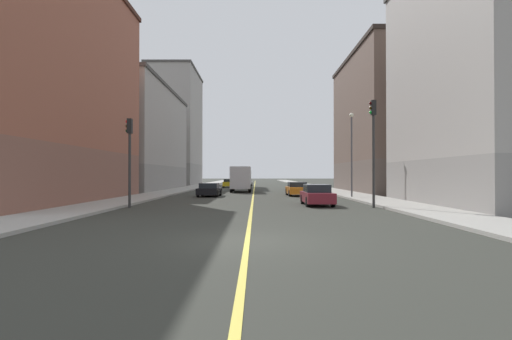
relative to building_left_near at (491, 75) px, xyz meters
name	(u,v)px	position (x,y,z in m)	size (l,w,h in m)	color
ground_plane	(249,241)	(-15.41, -14.08, -8.47)	(400.00, 400.00, 0.00)	#30322B
sidewalk_left	(319,188)	(-5.88, 34.92, -8.39)	(3.40, 168.00, 0.15)	#9E9B93
sidewalk_right	(193,188)	(-24.94, 34.92, -8.39)	(3.40, 168.00, 0.15)	#9E9B93
lane_center_stripe	(256,188)	(-15.41, 34.92, -8.46)	(0.16, 154.00, 0.01)	#E5D14C
building_left_near	(491,75)	(0.00, 0.00, 0.00)	(8.67, 15.81, 16.91)	gray
building_left_mid	(388,123)	(0.00, 21.04, -0.45)	(8.67, 19.94, 16.01)	brown
building_right_corner	(40,81)	(-30.83, 2.64, 0.27)	(8.67, 22.04, 17.45)	brown
building_right_midblock	(141,139)	(-30.83, 28.05, -1.64)	(8.67, 25.48, 13.64)	gray
building_right_distant	(178,128)	(-30.83, 52.61, 2.61)	(8.67, 16.58, 22.13)	gray
traffic_light_left_near	(375,139)	(-8.00, -1.66, -4.26)	(0.40, 0.32, 6.56)	#2D2D2D
traffic_light_right_near	(132,150)	(-22.86, -1.66, -4.91)	(0.40, 0.32, 5.44)	#2D2D2D
street_lamp_left_near	(354,146)	(-6.98, 8.27, -3.99)	(0.36, 0.36, 7.14)	#4C4C51
car_maroon	(319,195)	(-11.14, 0.37, -7.79)	(1.82, 4.34, 1.38)	maroon
car_silver	(249,182)	(-16.75, 47.38, -7.85)	(1.91, 4.46, 1.25)	silver
car_orange	(299,189)	(-11.22, 12.40, -7.82)	(2.00, 4.11, 1.32)	orange
car_yellow	(231,183)	(-19.42, 38.09, -7.81)	(1.98, 4.05, 1.33)	gold
car_black	(211,190)	(-19.48, 11.35, -7.85)	(2.00, 4.32, 1.24)	black
box_truck	(243,178)	(-16.89, 21.16, -6.88)	(2.37, 6.80, 2.93)	beige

